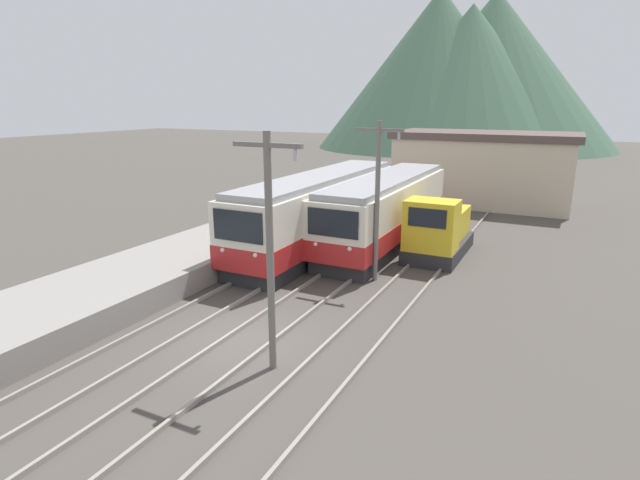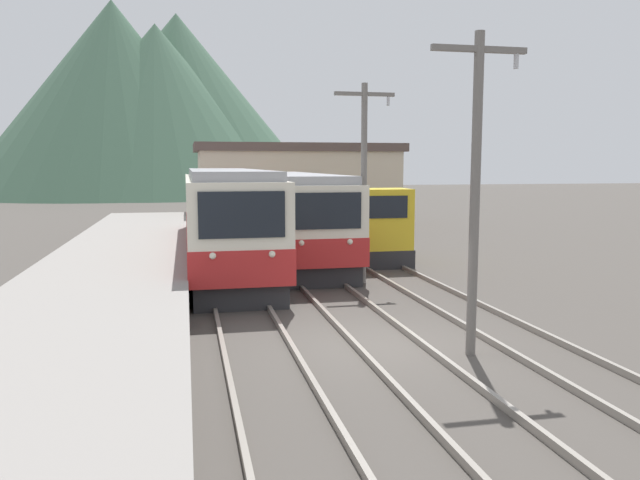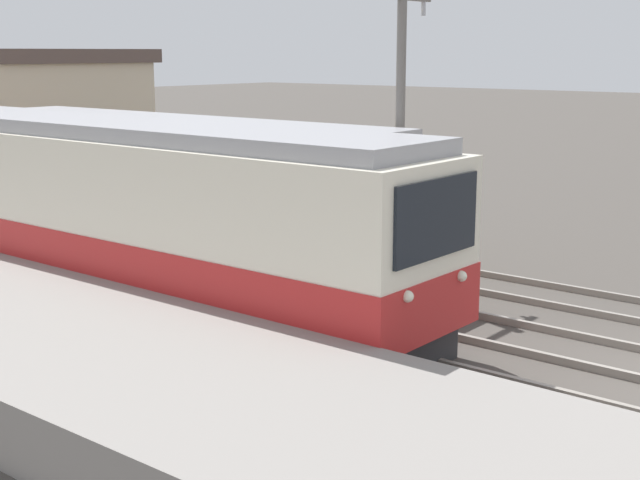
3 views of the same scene
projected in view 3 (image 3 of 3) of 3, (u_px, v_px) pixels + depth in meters
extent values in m
cube|color=gray|center=(630.00, 456.00, 11.26)|extent=(0.10, 60.00, 0.14)
cube|color=#28282B|center=(137.00, 288.00, 18.18)|extent=(2.58, 13.53, 0.70)
cube|color=silver|center=(134.00, 205.00, 17.82)|extent=(2.80, 14.09, 2.75)
cube|color=red|center=(135.00, 248.00, 18.01)|extent=(2.84, 14.13, 0.99)
cube|color=black|center=(437.00, 218.00, 13.35)|extent=(2.24, 0.06, 1.21)
sphere|color=silver|center=(408.00, 296.00, 12.98)|extent=(0.18, 0.18, 0.18)
sphere|color=silver|center=(461.00, 276.00, 14.15)|extent=(0.18, 0.18, 0.18)
cube|color=#939399|center=(130.00, 129.00, 17.51)|extent=(2.46, 13.53, 0.28)
cube|color=#28282B|center=(174.00, 251.00, 21.55)|extent=(2.58, 12.45, 0.70)
cube|color=silver|center=(172.00, 184.00, 21.21)|extent=(2.80, 12.97, 2.57)
cube|color=red|center=(173.00, 218.00, 21.38)|extent=(2.84, 13.01, 0.93)
cube|color=black|center=(399.00, 189.00, 17.09)|extent=(2.24, 0.06, 1.13)
sphere|color=silver|center=(376.00, 245.00, 16.70)|extent=(0.18, 0.18, 0.18)
sphere|color=silver|center=(420.00, 232.00, 17.87)|extent=(0.18, 0.18, 0.18)
cube|color=#939399|center=(170.00, 124.00, 20.91)|extent=(2.46, 12.45, 0.28)
cube|color=#28282B|center=(277.00, 235.00, 23.42)|extent=(2.40, 5.15, 0.70)
cube|color=gold|center=(329.00, 185.00, 22.03)|extent=(2.28, 1.65, 2.30)
cube|color=black|center=(357.00, 167.00, 21.40)|extent=(1.68, 0.04, 0.83)
cube|color=gold|center=(254.00, 193.00, 23.71)|extent=(1.92, 3.40, 1.40)
cylinder|color=black|center=(253.00, 157.00, 23.51)|extent=(0.16, 0.16, 0.50)
cylinder|color=slate|center=(400.00, 140.00, 18.70)|extent=(0.20, 0.20, 6.52)
cylinder|color=#B2B2B7|center=(423.00, 8.00, 18.75)|extent=(0.10, 0.10, 0.30)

